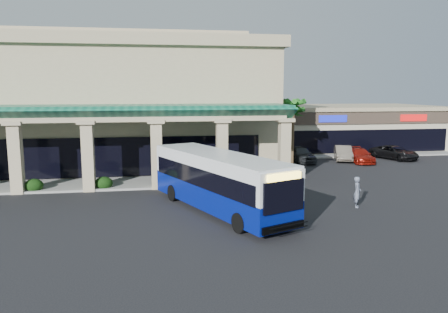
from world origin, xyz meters
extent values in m
plane|color=black|center=(0.00, 0.00, 0.00)|extent=(110.00, 110.00, 0.00)
imported|color=slate|center=(8.34, -1.51, 0.90)|extent=(0.64, 0.77, 1.79)
imported|color=#2C2E30|center=(10.29, 14.14, 0.76)|extent=(2.15, 4.62, 1.53)
imported|color=slate|center=(14.79, 14.60, 0.71)|extent=(2.81, 4.53, 1.41)
imported|color=maroon|center=(15.84, 13.33, 0.64)|extent=(2.30, 4.61, 1.29)
imported|color=black|center=(20.02, 14.46, 0.66)|extent=(3.87, 5.24, 1.32)
camera|label=1|loc=(-3.19, -24.48, 6.73)|focal=35.00mm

